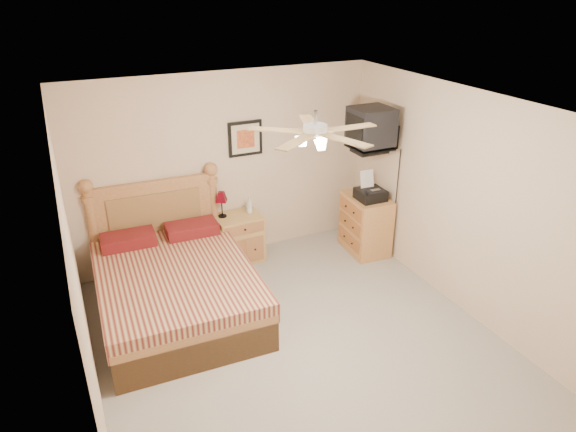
% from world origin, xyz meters
% --- Properties ---
extents(floor, '(4.50, 4.50, 0.00)m').
position_xyz_m(floor, '(0.00, 0.00, 0.00)').
color(floor, gray).
rests_on(floor, ground).
extents(ceiling, '(4.00, 4.50, 0.04)m').
position_xyz_m(ceiling, '(0.00, 0.00, 2.50)').
color(ceiling, white).
rests_on(ceiling, ground).
extents(wall_back, '(4.00, 0.04, 2.50)m').
position_xyz_m(wall_back, '(0.00, 2.25, 1.25)').
color(wall_back, beige).
rests_on(wall_back, ground).
extents(wall_front, '(4.00, 0.04, 2.50)m').
position_xyz_m(wall_front, '(0.00, -2.25, 1.25)').
color(wall_front, beige).
rests_on(wall_front, ground).
extents(wall_left, '(0.04, 4.50, 2.50)m').
position_xyz_m(wall_left, '(-2.00, 0.00, 1.25)').
color(wall_left, beige).
rests_on(wall_left, ground).
extents(wall_right, '(0.04, 4.50, 2.50)m').
position_xyz_m(wall_right, '(2.00, 0.00, 1.25)').
color(wall_right, beige).
rests_on(wall_right, ground).
extents(bed, '(1.70, 2.19, 1.39)m').
position_xyz_m(bed, '(-1.02, 1.12, 0.69)').
color(bed, '#A66032').
rests_on(bed, ground).
extents(nightstand, '(0.62, 0.48, 0.66)m').
position_xyz_m(nightstand, '(0.04, 2.00, 0.33)').
color(nightstand, tan).
rests_on(nightstand, ground).
extents(table_lamp, '(0.24, 0.24, 0.35)m').
position_xyz_m(table_lamp, '(-0.15, 2.07, 0.83)').
color(table_lamp, '#51010D').
rests_on(table_lamp, nightstand).
extents(lotion_bottle, '(0.11, 0.11, 0.23)m').
position_xyz_m(lotion_bottle, '(0.22, 2.03, 0.77)').
color(lotion_bottle, silver).
rests_on(lotion_bottle, nightstand).
extents(framed_picture, '(0.46, 0.04, 0.46)m').
position_xyz_m(framed_picture, '(0.27, 2.23, 1.62)').
color(framed_picture, black).
rests_on(framed_picture, wall_back).
extents(dresser, '(0.53, 0.72, 0.82)m').
position_xyz_m(dresser, '(1.73, 1.50, 0.41)').
color(dresser, '#A36333').
rests_on(dresser, ground).
extents(fax_machine, '(0.36, 0.38, 0.37)m').
position_xyz_m(fax_machine, '(1.71, 1.41, 1.01)').
color(fax_machine, black).
rests_on(fax_machine, dresser).
extents(magazine_lower, '(0.25, 0.28, 0.02)m').
position_xyz_m(magazine_lower, '(1.72, 1.72, 0.83)').
color(magazine_lower, beige).
rests_on(magazine_lower, dresser).
extents(magazine_upper, '(0.18, 0.24, 0.02)m').
position_xyz_m(magazine_upper, '(1.71, 1.71, 0.85)').
color(magazine_upper, gray).
rests_on(magazine_upper, magazine_lower).
extents(wall_tv, '(0.56, 0.46, 0.58)m').
position_xyz_m(wall_tv, '(1.75, 1.34, 1.81)').
color(wall_tv, black).
rests_on(wall_tv, wall_right).
extents(ceiling_fan, '(1.14, 1.14, 0.28)m').
position_xyz_m(ceiling_fan, '(0.00, -0.20, 2.36)').
color(ceiling_fan, silver).
rests_on(ceiling_fan, ceiling).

